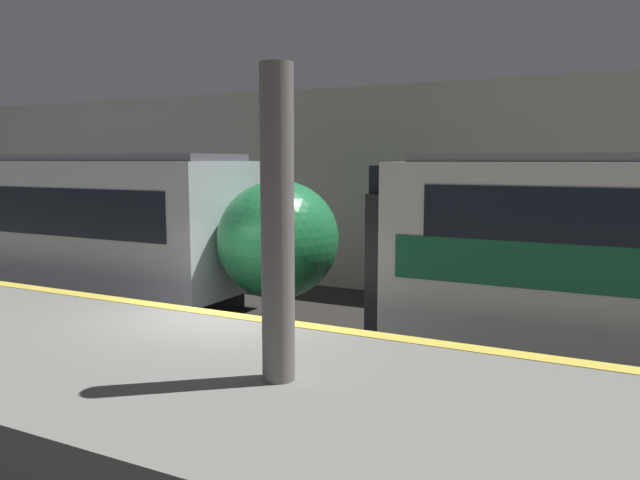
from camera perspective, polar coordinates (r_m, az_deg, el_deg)
ground_plane at (r=10.59m, az=-8.28°, el=-12.03°), size 120.00×120.00×0.00m
platform at (r=8.79m, az=-17.14°, el=-12.83°), size 40.00×4.54×1.05m
station_rear_barrier at (r=16.40m, az=6.29°, el=4.52°), size 50.00×0.15×5.40m
support_pillar_near at (r=6.84m, az=-3.90°, el=1.31°), size 0.37×0.37×3.49m
train_modern at (r=17.95m, az=-25.14°, el=1.39°), size 16.96×2.97×3.63m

